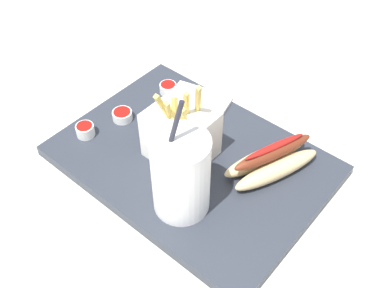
{
  "coord_description": "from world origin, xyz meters",
  "views": [
    {
      "loc": [
        -0.34,
        0.4,
        0.59
      ],
      "look_at": [
        0.0,
        0.0,
        0.05
      ],
      "focal_mm": 43.26,
      "sensor_mm": 36.0,
      "label": 1
    }
  ],
  "objects_px": {
    "ketchup_cup_3": "(122,115)",
    "napkin_stack": "(192,110)",
    "ketchup_cup_1": "(85,130)",
    "soda_cup": "(181,175)",
    "fries_basket": "(181,134)",
    "ketchup_cup_2": "(168,88)",
    "hot_dog_1": "(272,161)"
  },
  "relations": [
    {
      "from": "soda_cup",
      "to": "ketchup_cup_1",
      "type": "height_order",
      "value": "soda_cup"
    },
    {
      "from": "ketchup_cup_1",
      "to": "ketchup_cup_2",
      "type": "distance_m",
      "value": 0.18
    },
    {
      "from": "ketchup_cup_2",
      "to": "ketchup_cup_3",
      "type": "xyz_separation_m",
      "value": [
        0.01,
        0.11,
        -0.0
      ]
    },
    {
      "from": "ketchup_cup_3",
      "to": "napkin_stack",
      "type": "xyz_separation_m",
      "value": [
        -0.08,
        -0.1,
        -0.01
      ]
    },
    {
      "from": "soda_cup",
      "to": "ketchup_cup_3",
      "type": "xyz_separation_m",
      "value": [
        0.21,
        -0.07,
        -0.06
      ]
    },
    {
      "from": "soda_cup",
      "to": "napkin_stack",
      "type": "bearing_deg",
      "value": -53.97
    },
    {
      "from": "ketchup_cup_1",
      "to": "napkin_stack",
      "type": "relative_size",
      "value": 0.25
    },
    {
      "from": "ketchup_cup_2",
      "to": "fries_basket",
      "type": "bearing_deg",
      "value": 140.2
    },
    {
      "from": "soda_cup",
      "to": "ketchup_cup_1",
      "type": "xyz_separation_m",
      "value": [
        0.23,
        -0.0,
        -0.06
      ]
    },
    {
      "from": "soda_cup",
      "to": "hot_dog_1",
      "type": "relative_size",
      "value": 1.19
    },
    {
      "from": "ketchup_cup_1",
      "to": "fries_basket",
      "type": "bearing_deg",
      "value": -154.65
    },
    {
      "from": "fries_basket",
      "to": "hot_dog_1",
      "type": "relative_size",
      "value": 0.9
    },
    {
      "from": "soda_cup",
      "to": "ketchup_cup_3",
      "type": "bearing_deg",
      "value": -19.69
    },
    {
      "from": "ketchup_cup_1",
      "to": "ketchup_cup_2",
      "type": "height_order",
      "value": "ketchup_cup_1"
    },
    {
      "from": "fries_basket",
      "to": "napkin_stack",
      "type": "xyz_separation_m",
      "value": [
        0.06,
        -0.09,
        -0.04
      ]
    },
    {
      "from": "fries_basket",
      "to": "ketchup_cup_3",
      "type": "xyz_separation_m",
      "value": [
        0.14,
        0.0,
        -0.04
      ]
    },
    {
      "from": "hot_dog_1",
      "to": "napkin_stack",
      "type": "bearing_deg",
      "value": -7.81
    },
    {
      "from": "fries_basket",
      "to": "ketchup_cup_3",
      "type": "height_order",
      "value": "fries_basket"
    },
    {
      "from": "ketchup_cup_1",
      "to": "napkin_stack",
      "type": "xyz_separation_m",
      "value": [
        -0.1,
        -0.17,
        -0.01
      ]
    },
    {
      "from": "ketchup_cup_2",
      "to": "ketchup_cup_1",
      "type": "bearing_deg",
      "value": 80.17
    },
    {
      "from": "ketchup_cup_3",
      "to": "ketchup_cup_1",
      "type": "bearing_deg",
      "value": 74.68
    },
    {
      "from": "ketchup_cup_2",
      "to": "napkin_stack",
      "type": "height_order",
      "value": "ketchup_cup_2"
    },
    {
      "from": "fries_basket",
      "to": "napkin_stack",
      "type": "distance_m",
      "value": 0.12
    },
    {
      "from": "ketchup_cup_3",
      "to": "soda_cup",
      "type": "bearing_deg",
      "value": 160.31
    },
    {
      "from": "soda_cup",
      "to": "fries_basket",
      "type": "distance_m",
      "value": 0.11
    },
    {
      "from": "soda_cup",
      "to": "ketchup_cup_2",
      "type": "xyz_separation_m",
      "value": [
        0.2,
        -0.18,
        -0.06
      ]
    },
    {
      "from": "ketchup_cup_1",
      "to": "ketchup_cup_3",
      "type": "bearing_deg",
      "value": -105.32
    },
    {
      "from": "soda_cup",
      "to": "fries_basket",
      "type": "height_order",
      "value": "soda_cup"
    },
    {
      "from": "ketchup_cup_1",
      "to": "hot_dog_1",
      "type": "bearing_deg",
      "value": -154.08
    },
    {
      "from": "napkin_stack",
      "to": "hot_dog_1",
      "type": "bearing_deg",
      "value": 172.19
    },
    {
      "from": "ketchup_cup_2",
      "to": "soda_cup",
      "type": "bearing_deg",
      "value": 136.82
    },
    {
      "from": "hot_dog_1",
      "to": "napkin_stack",
      "type": "height_order",
      "value": "hot_dog_1"
    }
  ]
}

